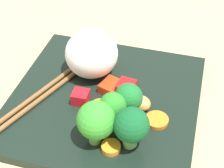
{
  "coord_description": "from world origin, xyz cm",
  "views": [
    {
      "loc": [
        10.55,
        -34.03,
        35.61
      ],
      "look_at": [
        0.87,
        0.82,
        3.43
      ],
      "focal_mm": 56.68,
      "sensor_mm": 36.0,
      "label": 1
    }
  ],
  "objects_px": {
    "broccoli_floret_0": "(131,126)",
    "carrot_slice_2": "(111,147)",
    "rice_mound": "(92,54)",
    "chopstick_pair": "(56,83)",
    "square_plate": "(105,101)"
  },
  "relations": [
    {
      "from": "square_plate",
      "to": "carrot_slice_2",
      "type": "height_order",
      "value": "carrot_slice_2"
    },
    {
      "from": "square_plate",
      "to": "chopstick_pair",
      "type": "xyz_separation_m",
      "value": [
        -0.07,
        0.01,
        0.01
      ]
    },
    {
      "from": "rice_mound",
      "to": "chopstick_pair",
      "type": "bearing_deg",
      "value": -135.43
    },
    {
      "from": "square_plate",
      "to": "broccoli_floret_0",
      "type": "height_order",
      "value": "broccoli_floret_0"
    },
    {
      "from": "square_plate",
      "to": "chopstick_pair",
      "type": "height_order",
      "value": "chopstick_pair"
    },
    {
      "from": "carrot_slice_2",
      "to": "rice_mound",
      "type": "bearing_deg",
      "value": 116.57
    },
    {
      "from": "rice_mound",
      "to": "chopstick_pair",
      "type": "relative_size",
      "value": 0.35
    },
    {
      "from": "broccoli_floret_0",
      "to": "chopstick_pair",
      "type": "distance_m",
      "value": 0.15
    },
    {
      "from": "chopstick_pair",
      "to": "square_plate",
      "type": "bearing_deg",
      "value": 107.37
    },
    {
      "from": "carrot_slice_2",
      "to": "chopstick_pair",
      "type": "bearing_deg",
      "value": 139.87
    },
    {
      "from": "square_plate",
      "to": "carrot_slice_2",
      "type": "relative_size",
      "value": 10.99
    },
    {
      "from": "broccoli_floret_0",
      "to": "carrot_slice_2",
      "type": "bearing_deg",
      "value": -151.64
    },
    {
      "from": "carrot_slice_2",
      "to": "chopstick_pair",
      "type": "height_order",
      "value": "same"
    },
    {
      "from": "rice_mound",
      "to": "broccoli_floret_0",
      "type": "xyz_separation_m",
      "value": [
        0.09,
        -0.12,
        0.0
      ]
    },
    {
      "from": "carrot_slice_2",
      "to": "chopstick_pair",
      "type": "relative_size",
      "value": 0.11
    }
  ]
}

